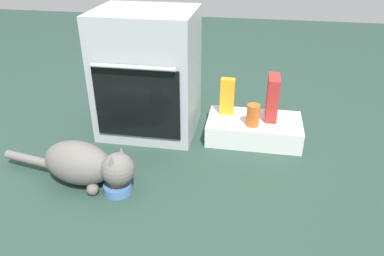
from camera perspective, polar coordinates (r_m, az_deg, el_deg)
The scene contains 8 objects.
ground at distance 2.27m, azimuth -10.03°, elevation -4.97°, with size 8.00×8.00×0.00m, color #284238.
oven at distance 2.44m, azimuth -6.75°, elevation 8.27°, with size 0.62×0.56×0.80m.
pantry_cabinet at distance 2.46m, azimuth 9.41°, elevation -0.15°, with size 0.60×0.34×0.14m, color white.
food_bowl at distance 2.02m, azimuth -11.28°, elevation -8.84°, with size 0.15×0.15×0.08m.
cat at distance 2.06m, azimuth -16.04°, elevation -5.30°, with size 0.82×0.30×0.25m.
juice_carton at distance 2.44m, azimuth 5.41°, elevation 4.83°, with size 0.09×0.06×0.24m, color orange.
cereal_box at distance 2.42m, azimuth 12.18°, elevation 4.55°, with size 0.07×0.18×0.28m, color #B72D28.
sauce_jar at distance 2.32m, azimuth 9.29°, elevation 1.92°, with size 0.08×0.08×0.14m, color #D16023.
Camera 1 is at (0.71, -1.77, 1.24)m, focal length 34.94 mm.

